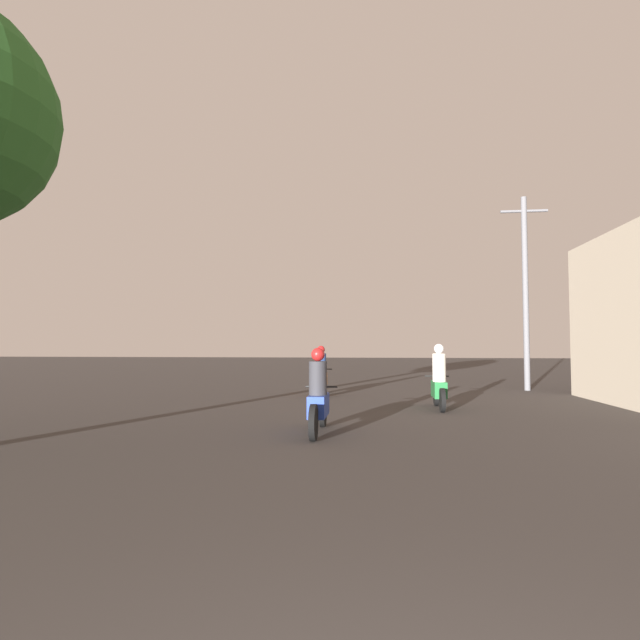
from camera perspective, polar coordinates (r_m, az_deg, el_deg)
name	(u,v)px	position (r m, az deg, el deg)	size (l,w,h in m)	color
motorcycle_blue	(318,399)	(9.00, -0.19, -9.03)	(0.60, 2.05, 1.52)	black
motorcycle_green	(439,383)	(12.70, 13.45, -7.02)	(0.60, 1.82, 1.60)	black
motorcycle_orange	(321,375)	(15.67, 0.14, -6.34)	(0.60, 1.97, 1.54)	black
utility_pole_far	(525,288)	(18.82, 22.43, 3.38)	(1.60, 0.20, 6.77)	slate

